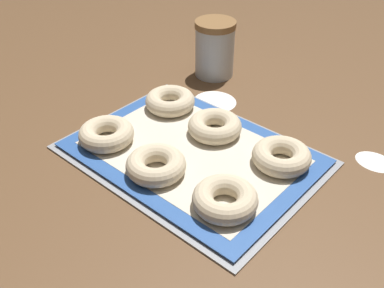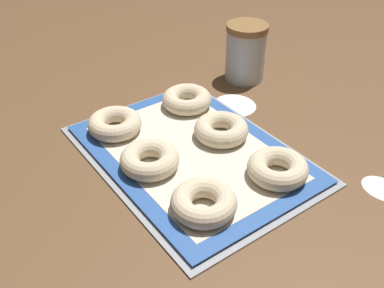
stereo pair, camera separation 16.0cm
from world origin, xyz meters
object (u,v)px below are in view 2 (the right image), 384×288
object	(u,v)px
bagel_back_right	(278,168)
flour_canister	(246,52)
baking_tray	(192,154)
bagel_front_center	(150,160)
bagel_front_right	(204,202)
bagel_front_left	(115,124)
bagel_back_center	(220,129)
bagel_back_left	(187,99)

from	to	relation	value
bagel_back_right	flour_canister	bearing A→B (deg)	147.21
baking_tray	bagel_back_right	bearing A→B (deg)	28.34
bagel_front_center	bagel_front_right	xyz separation A→B (m)	(0.15, 0.01, 0.00)
bagel_front_left	bagel_front_right	size ratio (longest dim) A/B	1.00
baking_tray	bagel_back_right	world-z (taller)	bagel_back_right
bagel_back_center	flour_canister	size ratio (longest dim) A/B	0.78
bagel_front_left	bagel_front_center	world-z (taller)	same
bagel_front_left	bagel_front_center	bearing A→B (deg)	-1.84
baking_tray	bagel_back_left	distance (m)	0.18
bagel_front_center	bagel_front_right	bearing A→B (deg)	4.52
bagel_back_left	bagel_back_center	size ratio (longest dim) A/B	1.00
bagel_front_right	baking_tray	bearing A→B (deg)	150.83
bagel_front_center	bagel_back_center	distance (m)	0.17
bagel_front_left	bagel_front_center	distance (m)	0.15
bagel_front_right	flour_canister	size ratio (longest dim) A/B	0.78
baking_tray	flour_canister	size ratio (longest dim) A/B	3.34
bagel_front_right	bagel_back_left	distance (m)	0.35
bagel_back_center	bagel_back_right	xyz separation A→B (m)	(0.16, 0.00, 0.00)
bagel_back_center	bagel_back_right	distance (m)	0.16
bagel_front_center	bagel_back_center	bearing A→B (deg)	91.19
bagel_back_left	bagel_back_center	xyz separation A→B (m)	(0.14, -0.01, 0.00)
bagel_back_right	bagel_back_center	bearing A→B (deg)	-178.63
bagel_front_right	flour_canister	bearing A→B (deg)	131.14
bagel_front_center	bagel_back_left	world-z (taller)	same
bagel_front_left	flour_canister	world-z (taller)	flour_canister
bagel_front_right	bagel_back_center	xyz separation A→B (m)	(-0.16, 0.16, 0.00)
bagel_front_center	bagel_back_left	size ratio (longest dim) A/B	1.00
bagel_front_right	bagel_back_right	size ratio (longest dim) A/B	1.00
bagel_back_right	bagel_front_center	bearing A→B (deg)	-132.01
bagel_back_left	bagel_front_right	bearing A→B (deg)	-30.59
bagel_front_left	bagel_back_right	xyz separation A→B (m)	(0.31, 0.17, 0.00)
baking_tray	bagel_back_right	size ratio (longest dim) A/B	4.29
bagel_front_left	flour_canister	bearing A→B (deg)	95.51
baking_tray	bagel_back_left	bearing A→B (deg)	148.04
bagel_front_left	bagel_back_right	bearing A→B (deg)	29.17
bagel_front_left	bagel_front_center	xyz separation A→B (m)	(0.15, -0.00, 0.00)
baking_tray	bagel_front_right	distance (m)	0.17
bagel_back_right	flour_canister	distance (m)	0.42
bagel_back_center	bagel_back_right	bearing A→B (deg)	1.37
bagel_front_center	bagel_back_left	bearing A→B (deg)	127.46
bagel_front_center	bagel_back_center	xyz separation A→B (m)	(-0.00, 0.17, 0.00)
flour_canister	bagel_front_center	bearing A→B (deg)	-64.93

